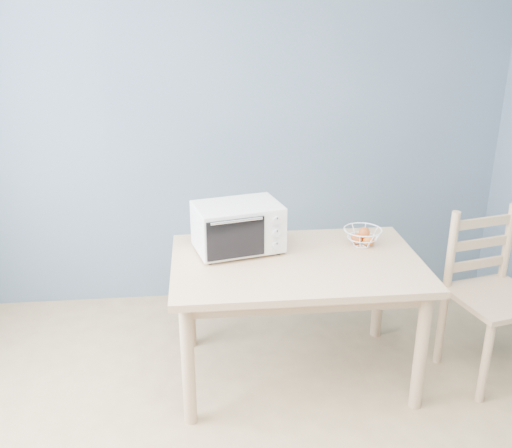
{
  "coord_description": "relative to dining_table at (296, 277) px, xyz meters",
  "views": [
    {
      "loc": [
        -0.19,
        -1.69,
        2.09
      ],
      "look_at": [
        0.11,
        1.3,
        0.93
      ],
      "focal_mm": 40.0,
      "sensor_mm": 36.0,
      "label": 1
    }
  ],
  "objects": [
    {
      "name": "dining_table",
      "position": [
        0.0,
        0.0,
        0.0
      ],
      "size": [
        1.4,
        0.9,
        0.75
      ],
      "color": "tan",
      "rests_on": "ground"
    },
    {
      "name": "toaster_oven",
      "position": [
        -0.34,
        0.17,
        0.25
      ],
      "size": [
        0.55,
        0.45,
        0.28
      ],
      "rotation": [
        0.0,
        0.0,
        0.23
      ],
      "color": "white",
      "rests_on": "dining_table"
    },
    {
      "name": "dining_chair",
      "position": [
        1.14,
        -0.08,
        -0.16
      ],
      "size": [
        0.56,
        0.56,
        1.0
      ],
      "rotation": [
        0.0,
        0.0,
        0.22
      ],
      "color": "tan",
      "rests_on": "ground"
    },
    {
      "name": "room",
      "position": [
        -0.33,
        -1.18,
        0.65
      ],
      "size": [
        4.01,
        4.51,
        2.61
      ],
      "color": "tan",
      "rests_on": "ground"
    },
    {
      "name": "fruit_basket",
      "position": [
        0.42,
        0.17,
        0.16
      ],
      "size": [
        0.29,
        0.29,
        0.12
      ],
      "rotation": [
        0.0,
        0.0,
        0.34
      ],
      "color": "white",
      "rests_on": "dining_table"
    }
  ]
}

